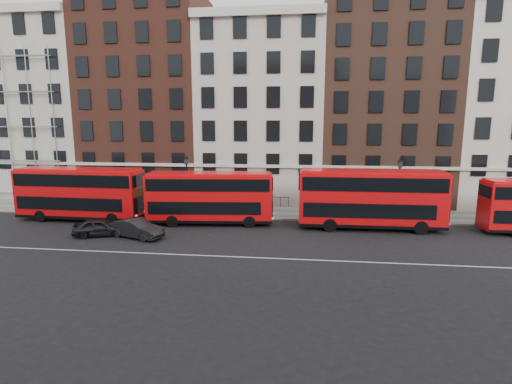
# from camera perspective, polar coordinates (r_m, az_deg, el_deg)

# --- Properties ---
(ground) EXTENTS (120.00, 120.00, 0.00)m
(ground) POSITION_cam_1_polar(r_m,az_deg,el_deg) (27.92, -3.02, -7.85)
(ground) COLOR black
(ground) RESTS_ON ground
(pavement) EXTENTS (80.00, 5.00, 0.15)m
(pavement) POSITION_cam_1_polar(r_m,az_deg,el_deg) (37.91, -0.31, -2.86)
(pavement) COLOR slate
(pavement) RESTS_ON ground
(kerb) EXTENTS (80.00, 0.30, 0.16)m
(kerb) POSITION_cam_1_polar(r_m,az_deg,el_deg) (35.50, -0.82, -3.76)
(kerb) COLOR gray
(kerb) RESTS_ON ground
(road_centre_line) EXTENTS (70.00, 0.12, 0.01)m
(road_centre_line) POSITION_cam_1_polar(r_m,az_deg,el_deg) (26.05, -3.78, -9.19)
(road_centre_line) COLOR white
(road_centre_line) RESTS_ON ground
(building_terrace) EXTENTS (64.00, 11.95, 22.00)m
(building_terrace) POSITION_cam_1_polar(r_m,az_deg,el_deg) (44.33, 0.49, 12.26)
(building_terrace) COLOR #AFA997
(building_terrace) RESTS_ON ground
(bus_a) EXTENTS (11.01, 2.97, 4.59)m
(bus_a) POSITION_cam_1_polar(r_m,az_deg,el_deg) (37.93, -23.89, -0.06)
(bus_a) COLOR red
(bus_a) RESTS_ON ground
(bus_b) EXTENTS (10.64, 3.44, 4.39)m
(bus_b) POSITION_cam_1_polar(r_m,az_deg,el_deg) (33.57, -6.67, -0.67)
(bus_b) COLOR red
(bus_b) RESTS_ON ground
(bus_c) EXTENTS (11.43, 2.92, 4.78)m
(bus_c) POSITION_cam_1_polar(r_m,az_deg,el_deg) (33.05, 15.99, -0.80)
(bus_c) COLOR red
(bus_c) RESTS_ON ground
(car_rear) EXTENTS (4.20, 2.71, 1.33)m
(car_rear) POSITION_cam_1_polar(r_m,az_deg,el_deg) (32.55, -21.37, -4.71)
(car_rear) COLOR black
(car_rear) RESTS_ON ground
(car_front) EXTENTS (4.52, 2.81, 1.41)m
(car_front) POSITION_cam_1_polar(r_m,az_deg,el_deg) (31.17, -16.72, -5.00)
(car_front) COLOR black
(car_front) RESTS_ON ground
(lamp_post_left) EXTENTS (0.44, 0.44, 5.33)m
(lamp_post_left) POSITION_cam_1_polar(r_m,az_deg,el_deg) (36.77, -9.82, 1.34)
(lamp_post_left) COLOR black
(lamp_post_left) RESTS_ON pavement
(lamp_post_right) EXTENTS (0.44, 0.44, 5.33)m
(lamp_post_right) POSITION_cam_1_polar(r_m,az_deg,el_deg) (35.91, 19.71, 0.68)
(lamp_post_right) COLOR black
(lamp_post_right) RESTS_ON pavement
(traffic_light) EXTENTS (0.25, 0.45, 3.27)m
(traffic_light) POSITION_cam_1_polar(r_m,az_deg,el_deg) (39.19, 32.55, -0.52)
(traffic_light) COLOR black
(traffic_light) RESTS_ON pavement
(iron_railings) EXTENTS (6.60, 0.06, 1.00)m
(iron_railings) POSITION_cam_1_polar(r_m,az_deg,el_deg) (39.92, 0.08, -1.35)
(iron_railings) COLOR black
(iron_railings) RESTS_ON pavement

